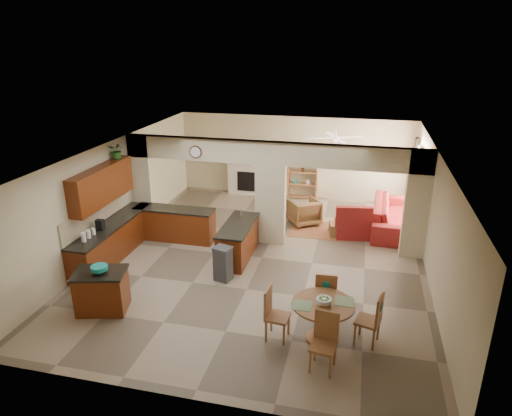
% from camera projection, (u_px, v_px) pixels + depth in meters
% --- Properties ---
extents(floor, '(10.00, 10.00, 0.00)m').
position_uv_depth(floor, '(262.00, 258.00, 11.66)').
color(floor, gray).
rests_on(floor, ground).
extents(ceiling, '(10.00, 10.00, 0.00)m').
position_uv_depth(ceiling, '(263.00, 150.00, 10.67)').
color(ceiling, white).
rests_on(ceiling, wall_back).
extents(wall_back, '(8.00, 0.00, 8.00)m').
position_uv_depth(wall_back, '(294.00, 157.00, 15.72)').
color(wall_back, beige).
rests_on(wall_back, floor).
extents(wall_front, '(8.00, 0.00, 8.00)m').
position_uv_depth(wall_front, '(187.00, 323.00, 6.61)').
color(wall_front, beige).
rests_on(wall_front, floor).
extents(wall_left, '(0.00, 10.00, 10.00)m').
position_uv_depth(wall_left, '(115.00, 194.00, 12.03)').
color(wall_left, beige).
rests_on(wall_left, floor).
extents(wall_right, '(0.00, 10.00, 10.00)m').
position_uv_depth(wall_right, '(435.00, 221.00, 10.30)').
color(wall_right, beige).
rests_on(wall_right, floor).
extents(partition_left_pier, '(0.60, 0.25, 2.80)m').
position_uv_depth(partition_left_pier, '(142.00, 184.00, 12.87)').
color(partition_left_pier, beige).
rests_on(partition_left_pier, floor).
extents(partition_center_pier, '(0.80, 0.25, 2.20)m').
position_uv_depth(partition_center_pier, '(270.00, 204.00, 12.18)').
color(partition_center_pier, beige).
rests_on(partition_center_pier, floor).
extents(partition_right_pier, '(0.60, 0.25, 2.80)m').
position_uv_depth(partition_right_pier, '(417.00, 205.00, 11.28)').
color(partition_right_pier, beige).
rests_on(partition_right_pier, floor).
extents(partition_header, '(8.00, 0.25, 0.60)m').
position_uv_depth(partition_header, '(271.00, 153.00, 11.69)').
color(partition_header, beige).
rests_on(partition_header, partition_center_pier).
extents(kitchen_counter, '(2.52, 3.29, 1.48)m').
position_uv_depth(kitchen_counter, '(139.00, 233.00, 11.97)').
color(kitchen_counter, '#481A08').
rests_on(kitchen_counter, floor).
extents(upper_cabinets, '(0.35, 2.40, 0.90)m').
position_uv_depth(upper_cabinets, '(102.00, 185.00, 11.08)').
color(upper_cabinets, '#481A08').
rests_on(upper_cabinets, wall_left).
extents(peninsula, '(0.70, 1.85, 0.91)m').
position_uv_depth(peninsula, '(238.00, 241.00, 11.52)').
color(peninsula, '#481A08').
rests_on(peninsula, floor).
extents(wall_clock, '(0.34, 0.03, 0.34)m').
position_uv_depth(wall_clock, '(195.00, 152.00, 12.00)').
color(wall_clock, '#452B17').
rests_on(wall_clock, partition_header).
extents(rug, '(1.60, 1.30, 0.01)m').
position_uv_depth(rug, '(318.00, 230.00, 13.31)').
color(rug, '#945C36').
rests_on(rug, floor).
extents(fireplace, '(1.60, 0.35, 1.20)m').
position_uv_depth(fireplace, '(248.00, 177.00, 16.19)').
color(fireplace, beige).
rests_on(fireplace, floor).
extents(shelving_unit, '(1.00, 0.32, 1.80)m').
position_uv_depth(shelving_unit, '(303.00, 173.00, 15.65)').
color(shelving_unit, brown).
rests_on(shelving_unit, floor).
extents(window_a, '(0.02, 0.90, 1.90)m').
position_uv_depth(window_a, '(422.00, 196.00, 12.47)').
color(window_a, white).
rests_on(window_a, wall_right).
extents(window_b, '(0.02, 0.90, 1.90)m').
position_uv_depth(window_b, '(416.00, 179.00, 14.02)').
color(window_b, white).
rests_on(window_b, wall_right).
extents(glazed_door, '(0.02, 0.70, 2.10)m').
position_uv_depth(glazed_door, '(418.00, 192.00, 13.30)').
color(glazed_door, white).
rests_on(glazed_door, wall_right).
extents(drape_a_left, '(0.10, 0.28, 2.30)m').
position_uv_depth(drape_a_left, '(423.00, 204.00, 11.93)').
color(drape_a_left, '#381A16').
rests_on(drape_a_left, wall_right).
extents(drape_a_right, '(0.10, 0.28, 2.30)m').
position_uv_depth(drape_a_right, '(418.00, 190.00, 13.03)').
color(drape_a_right, '#381A16').
rests_on(drape_a_right, wall_right).
extents(drape_b_left, '(0.10, 0.28, 2.30)m').
position_uv_depth(drape_b_left, '(417.00, 184.00, 13.48)').
color(drape_b_left, '#381A16').
rests_on(drape_b_left, wall_right).
extents(drape_b_right, '(0.10, 0.28, 2.30)m').
position_uv_depth(drape_b_right, '(413.00, 173.00, 14.57)').
color(drape_b_right, '#381A16').
rests_on(drape_b_right, wall_right).
extents(ceiling_fan, '(1.00, 1.00, 0.10)m').
position_uv_depth(ceiling_fan, '(336.00, 138.00, 13.16)').
color(ceiling_fan, white).
rests_on(ceiling_fan, ceiling).
extents(kitchen_island, '(1.17, 0.96, 0.88)m').
position_uv_depth(kitchen_island, '(102.00, 291.00, 9.29)').
color(kitchen_island, '#481A08').
rests_on(kitchen_island, floor).
extents(teal_bowl, '(0.33, 0.33, 0.15)m').
position_uv_depth(teal_bowl, '(99.00, 269.00, 9.07)').
color(teal_bowl, '#148B85').
rests_on(teal_bowl, kitchen_island).
extents(trash_can, '(0.43, 0.39, 0.76)m').
position_uv_depth(trash_can, '(223.00, 265.00, 10.47)').
color(trash_can, '#313134').
rests_on(trash_can, floor).
extents(dining_table, '(1.15, 1.15, 0.78)m').
position_uv_depth(dining_table, '(323.00, 316.00, 8.33)').
color(dining_table, brown).
rests_on(dining_table, floor).
extents(fruit_bowl, '(0.27, 0.27, 0.15)m').
position_uv_depth(fruit_bowl, '(324.00, 301.00, 8.17)').
color(fruit_bowl, '#5DB326').
rests_on(fruit_bowl, dining_table).
extents(sofa, '(2.89, 1.24, 0.83)m').
position_uv_depth(sofa, '(393.00, 215.00, 13.28)').
color(sofa, maroon).
rests_on(sofa, floor).
extents(chaise, '(1.10, 0.95, 0.39)m').
position_uv_depth(chaise, '(353.00, 229.00, 12.90)').
color(chaise, maroon).
rests_on(chaise, floor).
extents(armchair, '(1.15, 1.16, 0.77)m').
position_uv_depth(armchair, '(304.00, 212.00, 13.65)').
color(armchair, maroon).
rests_on(armchair, floor).
extents(ottoman, '(0.57, 0.57, 0.36)m').
position_uv_depth(ottoman, '(338.00, 229.00, 12.92)').
color(ottoman, maroon).
rests_on(ottoman, floor).
extents(plant, '(0.38, 0.33, 0.42)m').
position_uv_depth(plant, '(117.00, 150.00, 11.62)').
color(plant, '#1E4813').
rests_on(plant, upper_cabinets).
extents(chair_north, '(0.44, 0.45, 1.02)m').
position_uv_depth(chair_north, '(326.00, 294.00, 8.98)').
color(chair_north, brown).
rests_on(chair_north, floor).
extents(chair_east, '(0.52, 0.52, 1.02)m').
position_uv_depth(chair_east, '(373.00, 318.00, 8.21)').
color(chair_east, brown).
rests_on(chair_east, floor).
extents(chair_south, '(0.47, 0.47, 1.02)m').
position_uv_depth(chair_south, '(325.00, 338.00, 7.64)').
color(chair_south, brown).
rests_on(chair_south, floor).
extents(chair_west, '(0.46, 0.46, 1.02)m').
position_uv_depth(chair_west, '(273.00, 311.00, 8.40)').
color(chair_west, brown).
rests_on(chair_west, floor).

